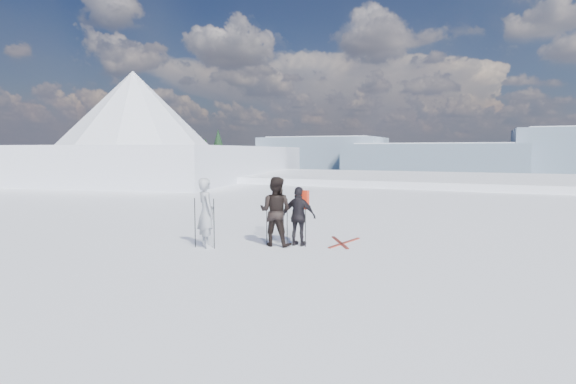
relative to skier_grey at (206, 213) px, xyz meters
name	(u,v)px	position (x,y,z in m)	size (l,w,h in m)	color
lake_basin	(438,259)	(3.85, 28.78, -7.46)	(820.00, 820.00, 71.62)	white
far_mountain_range	(513,160)	(33.45, 453.57, -8.15)	(770.00, 110.00, 53.00)	slate
near_ridge	(174,208)	(-22.83, 28.11, -4.46)	(31.37, 35.68, 25.62)	white
skier_grey	(206,213)	(0.00, 0.00, 0.00)	(0.70, 0.46, 1.92)	#989CA5
skier_dark	(275,211)	(1.66, 0.94, 0.01)	(0.94, 0.73, 1.93)	black
skier_pack	(299,216)	(2.27, 1.20, -0.13)	(0.97, 0.40, 1.66)	black
backpack	(302,177)	(2.27, 1.45, 0.96)	(0.35, 0.20, 0.52)	red
ski_poles	(257,224)	(1.26, 0.60, -0.31)	(2.79, 1.28, 1.37)	black
skis_loose	(342,243)	(3.29, 2.00, -0.94)	(0.95, 1.67, 0.03)	black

